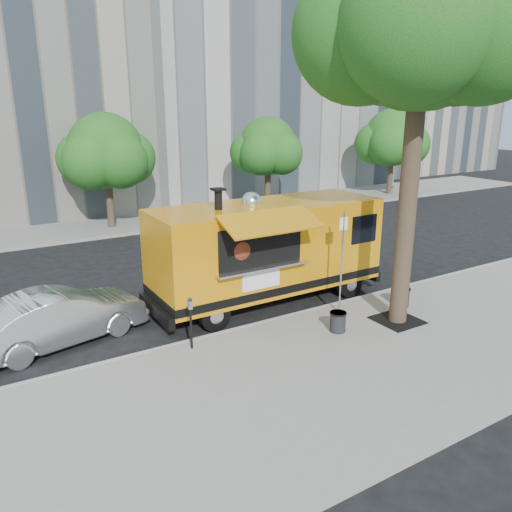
{
  "coord_description": "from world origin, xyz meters",
  "views": [
    {
      "loc": [
        -7.44,
        -11.7,
        5.89
      ],
      "look_at": [
        -0.32,
        0.0,
        1.77
      ],
      "focal_mm": 35.0,
      "sensor_mm": 36.0,
      "label": 1
    }
  ],
  "objects": [
    {
      "name": "trash_bin_right",
      "position": [
        3.5,
        -2.1,
        0.45
      ],
      "size": [
        0.47,
        0.47,
        0.57
      ],
      "color": "black",
      "rests_on": "sidewalk"
    },
    {
      "name": "curb",
      "position": [
        0.0,
        -0.93,
        0.07
      ],
      "size": [
        60.0,
        0.14,
        0.16
      ],
      "primitive_type": "cube",
      "color": "#999993",
      "rests_on": "ground"
    },
    {
      "name": "parking_meter",
      "position": [
        -3.0,
        -1.35,
        0.98
      ],
      "size": [
        0.11,
        0.11,
        1.33
      ],
      "color": "black",
      "rests_on": "sidewalk"
    },
    {
      "name": "building_right",
      "position": [
        30.0,
        24.0,
        8.0
      ],
      "size": [
        16.0,
        12.0,
        16.0
      ],
      "primitive_type": "cube",
      "color": "#A39888",
      "rests_on": "ground"
    },
    {
      "name": "building_mid",
      "position": [
        12.0,
        23.0,
        10.0
      ],
      "size": [
        20.0,
        14.0,
        20.0
      ],
      "primitive_type": "cube",
      "color": "#A39F98",
      "rests_on": "ground"
    },
    {
      "name": "sidewalk",
      "position": [
        0.0,
        -4.0,
        0.07
      ],
      "size": [
        60.0,
        6.0,
        0.15
      ],
      "primitive_type": "cube",
      "color": "gray",
      "rests_on": "ground"
    },
    {
      "name": "far_tree_b",
      "position": [
        -1.0,
        12.7,
        3.83
      ],
      "size": [
        3.6,
        3.6,
        5.5
      ],
      "color": "#33261C",
      "rests_on": "far_sidewalk"
    },
    {
      "name": "food_truck",
      "position": [
        0.41,
        0.57,
        1.73
      ],
      "size": [
        7.45,
        3.45,
        3.69
      ],
      "rotation": [
        0.0,
        0.0,
        0.0
      ],
      "color": "orange",
      "rests_on": "ground"
    },
    {
      "name": "street_tree",
      "position": [
        2.6,
        -2.8,
        8.01
      ],
      "size": [
        4.68,
        4.68,
        10.27
      ],
      "color": "#33261C",
      "rests_on": "sidewalk"
    },
    {
      "name": "tree_well",
      "position": [
        2.6,
        -2.8,
        0.15
      ],
      "size": [
        1.2,
        1.2,
        0.02
      ],
      "primitive_type": "cube",
      "color": "black",
      "rests_on": "sidewalk"
    },
    {
      "name": "far_tree_d",
      "position": [
        18.0,
        12.6,
        3.89
      ],
      "size": [
        3.78,
        3.78,
        5.64
      ],
      "color": "#33261C",
      "rests_on": "far_sidewalk"
    },
    {
      "name": "far_sidewalk",
      "position": [
        0.0,
        13.5,
        0.07
      ],
      "size": [
        60.0,
        5.0,
        0.15
      ],
      "primitive_type": "cube",
      "color": "gray",
      "rests_on": "ground"
    },
    {
      "name": "far_tree_c",
      "position": [
        8.0,
        12.4,
        3.72
      ],
      "size": [
        3.24,
        3.24,
        5.21
      ],
      "color": "#33261C",
      "rests_on": "far_sidewalk"
    },
    {
      "name": "trash_bin_left",
      "position": [
        0.71,
        -2.47,
        0.44
      ],
      "size": [
        0.45,
        0.45,
        0.54
      ],
      "color": "black",
      "rests_on": "sidewalk"
    },
    {
      "name": "sign_post",
      "position": [
        1.55,
        -1.55,
        1.85
      ],
      "size": [
        0.28,
        0.06,
        3.0
      ],
      "color": "silver",
      "rests_on": "sidewalk"
    },
    {
      "name": "sedan",
      "position": [
        -5.6,
        0.96,
        0.71
      ],
      "size": [
        4.56,
        2.43,
        1.43
      ],
      "primitive_type": "imported",
      "rotation": [
        0.0,
        0.0,
        1.79
      ],
      "color": "silver",
      "rests_on": "ground"
    },
    {
      "name": "ground",
      "position": [
        0.0,
        0.0,
        0.0
      ],
      "size": [
        120.0,
        120.0,
        0.0
      ],
      "primitive_type": "plane",
      "color": "black",
      "rests_on": "ground"
    }
  ]
}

